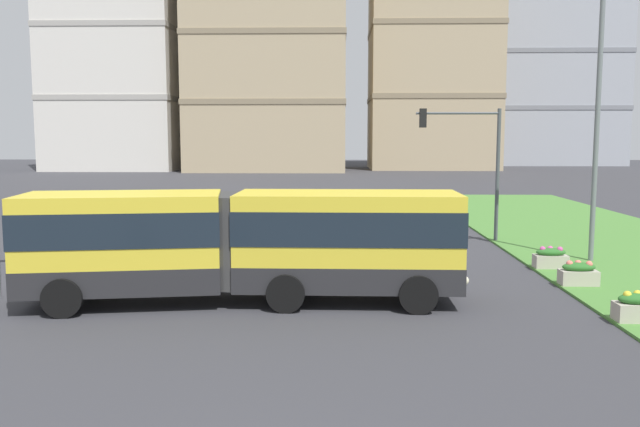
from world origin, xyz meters
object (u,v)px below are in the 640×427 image
at_px(car_grey_wagon, 187,217).
at_px(apartment_tower_centre, 432,32).
at_px(flower_planter_5, 551,258).
at_px(flower_planter_3, 638,307).
at_px(apartment_tower_westcentre, 269,11).
at_px(apartment_tower_west, 116,34).
at_px(streetlight_median, 597,116).
at_px(articulated_bus, 244,242).
at_px(flower_planter_4, 579,273).
at_px(apartment_tower_eastcentre, 550,59).
at_px(traffic_light_far_right, 470,151).

distance_m(car_grey_wagon, apartment_tower_centre, 72.73).
relative_size(car_grey_wagon, flower_planter_5, 4.11).
height_order(flower_planter_3, apartment_tower_westcentre, apartment_tower_westcentre).
distance_m(car_grey_wagon, apartment_tower_west, 69.56).
bearing_deg(streetlight_median, apartment_tower_west, 120.01).
relative_size(articulated_bus, flower_planter_4, 10.91).
height_order(flower_planter_3, apartment_tower_eastcentre, apartment_tower_eastcentre).
bearing_deg(flower_planter_4, car_grey_wagon, 142.72).
bearing_deg(apartment_tower_west, flower_planter_4, -62.51).
height_order(streetlight_median, apartment_tower_centre, apartment_tower_centre).
bearing_deg(apartment_tower_eastcentre, apartment_tower_west, -162.62).
relative_size(flower_planter_3, flower_planter_5, 1.00).
relative_size(streetlight_median, apartment_tower_westcentre, 0.22).
bearing_deg(streetlight_median, apartment_tower_westcentre, 105.15).
height_order(streetlight_median, apartment_tower_eastcentre, apartment_tower_eastcentre).
bearing_deg(car_grey_wagon, streetlight_median, -23.05).
bearing_deg(traffic_light_far_right, apartment_tower_centre, 83.37).
bearing_deg(articulated_bus, apartment_tower_west, 110.65).
bearing_deg(flower_planter_4, streetlight_median, 64.67).
bearing_deg(apartment_tower_westcentre, apartment_tower_eastcentre, 25.59).
relative_size(articulated_bus, traffic_light_far_right, 2.10).
height_order(flower_planter_5, apartment_tower_eastcentre, apartment_tower_eastcentre).
distance_m(flower_planter_3, flower_planter_5, 6.53).
height_order(traffic_light_far_right, streetlight_median, streetlight_median).
distance_m(apartment_tower_centre, apartment_tower_eastcentre, 27.93).
distance_m(car_grey_wagon, flower_planter_5, 16.62).
height_order(apartment_tower_westcentre, apartment_tower_eastcentre, apartment_tower_westcentre).
height_order(flower_planter_4, traffic_light_far_right, traffic_light_far_right).
distance_m(traffic_light_far_right, apartment_tower_eastcentre, 92.27).
xyz_separation_m(flower_planter_5, apartment_tower_west, (-38.33, 71.07, 18.48)).
distance_m(flower_planter_4, apartment_tower_centre, 80.60).
height_order(articulated_bus, apartment_tower_eastcentre, apartment_tower_eastcentre).
height_order(streetlight_median, apartment_tower_west, apartment_tower_west).
xyz_separation_m(flower_planter_4, traffic_light_far_right, (-1.58, 8.68, 3.52)).
xyz_separation_m(car_grey_wagon, flower_planter_4, (14.37, -10.94, -0.33)).
bearing_deg(apartment_tower_centre, flower_planter_5, -94.91).
distance_m(flower_planter_4, apartment_tower_eastcentre, 100.49).
bearing_deg(car_grey_wagon, flower_planter_3, -45.99).
bearing_deg(apartment_tower_eastcentre, flower_planter_5, -107.37).
bearing_deg(traffic_light_far_right, flower_planter_5, -75.40).
distance_m(traffic_light_far_right, apartment_tower_westcentre, 68.33).
bearing_deg(flower_planter_3, apartment_tower_centre, 85.48).
xyz_separation_m(apartment_tower_west, apartment_tower_centre, (44.80, 4.34, 0.75)).
distance_m(flower_planter_4, flower_planter_5, 2.59).
height_order(flower_planter_3, traffic_light_far_right, traffic_light_far_right).
bearing_deg(apartment_tower_eastcentre, flower_planter_3, -106.28).
distance_m(flower_planter_4, streetlight_median, 6.55).
relative_size(traffic_light_far_right, streetlight_median, 0.60).
relative_size(apartment_tower_westcentre, apartment_tower_eastcentre, 1.22).
height_order(traffic_light_far_right, apartment_tower_westcentre, apartment_tower_westcentre).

